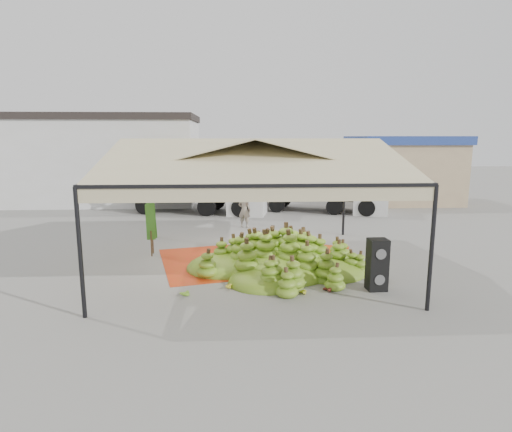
{
  "coord_description": "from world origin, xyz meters",
  "views": [
    {
      "loc": [
        -0.56,
        -13.37,
        4.07
      ],
      "look_at": [
        0.2,
        1.5,
        1.3
      ],
      "focal_mm": 30.0,
      "sensor_mm": 36.0,
      "label": 1
    }
  ],
  "objects_px": {
    "banana_heap": "(279,252)",
    "vendor": "(244,210)",
    "speaker_stack": "(377,265)",
    "truck_right": "(331,187)",
    "truck_left": "(206,185)"
  },
  "relations": [
    {
      "from": "banana_heap",
      "to": "truck_right",
      "type": "relative_size",
      "value": 0.83
    },
    {
      "from": "vendor",
      "to": "truck_right",
      "type": "xyz_separation_m",
      "value": [
        4.86,
        3.96,
        0.59
      ]
    },
    {
      "from": "banana_heap",
      "to": "speaker_stack",
      "type": "height_order",
      "value": "speaker_stack"
    },
    {
      "from": "banana_heap",
      "to": "truck_right",
      "type": "bearing_deg",
      "value": 69.23
    },
    {
      "from": "vendor",
      "to": "truck_right",
      "type": "bearing_deg",
      "value": -117.97
    },
    {
      "from": "speaker_stack",
      "to": "truck_left",
      "type": "height_order",
      "value": "truck_left"
    },
    {
      "from": "vendor",
      "to": "truck_left",
      "type": "distance_m",
      "value": 4.54
    },
    {
      "from": "speaker_stack",
      "to": "vendor",
      "type": "xyz_separation_m",
      "value": [
        -3.35,
        8.26,
        0.08
      ]
    },
    {
      "from": "speaker_stack",
      "to": "truck_right",
      "type": "relative_size",
      "value": 0.2
    },
    {
      "from": "vendor",
      "to": "banana_heap",
      "type": "bearing_deg",
      "value": 120.6
    },
    {
      "from": "banana_heap",
      "to": "vendor",
      "type": "bearing_deg",
      "value": 97.75
    },
    {
      "from": "speaker_stack",
      "to": "vendor",
      "type": "relative_size",
      "value": 0.89
    },
    {
      "from": "banana_heap",
      "to": "speaker_stack",
      "type": "xyz_separation_m",
      "value": [
        2.46,
        -1.74,
        0.09
      ]
    },
    {
      "from": "banana_heap",
      "to": "speaker_stack",
      "type": "relative_size",
      "value": 4.07
    },
    {
      "from": "speaker_stack",
      "to": "banana_heap",
      "type": "bearing_deg",
      "value": 142.03
    }
  ]
}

